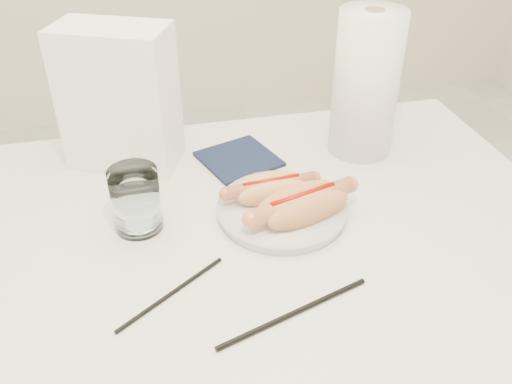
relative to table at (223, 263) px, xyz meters
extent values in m
cube|color=silver|center=(0.00, 0.00, 0.04)|extent=(1.20, 0.80, 0.04)
cylinder|color=silver|center=(0.54, 0.34, -0.34)|extent=(0.04, 0.04, 0.71)
cylinder|color=silver|center=(0.11, 0.03, 0.07)|extent=(0.27, 0.27, 0.02)
ellipsoid|color=#EFAC5F|center=(0.10, 0.04, 0.10)|extent=(0.13, 0.04, 0.04)
ellipsoid|color=#EFAC5F|center=(0.10, 0.07, 0.10)|extent=(0.13, 0.04, 0.04)
ellipsoid|color=#EFAC5F|center=(0.10, 0.06, 0.09)|extent=(0.12, 0.06, 0.02)
cylinder|color=#C56445|center=(0.10, 0.06, 0.10)|extent=(0.16, 0.04, 0.02)
cylinder|color=#990A05|center=(0.10, 0.06, 0.11)|extent=(0.10, 0.02, 0.01)
ellipsoid|color=#DF8C57|center=(0.14, -0.02, 0.10)|extent=(0.16, 0.08, 0.05)
ellipsoid|color=#DF8C57|center=(0.13, 0.01, 0.10)|extent=(0.16, 0.08, 0.05)
ellipsoid|color=#DF8C57|center=(0.13, 0.00, 0.09)|extent=(0.15, 0.10, 0.03)
cylinder|color=#D3784A|center=(0.13, 0.00, 0.11)|extent=(0.19, 0.08, 0.03)
cylinder|color=#990A05|center=(0.13, 0.00, 0.12)|extent=(0.12, 0.04, 0.01)
cylinder|color=white|center=(-0.13, 0.05, 0.11)|extent=(0.08, 0.08, 0.11)
cylinder|color=black|center=(-0.09, -0.12, 0.06)|extent=(0.16, 0.12, 0.01)
cylinder|color=black|center=(0.07, -0.19, 0.06)|extent=(0.23, 0.08, 0.01)
cube|color=white|center=(-0.14, 0.28, 0.19)|extent=(0.23, 0.19, 0.27)
cube|color=#101934|center=(0.07, 0.23, 0.06)|extent=(0.17, 0.17, 0.01)
cylinder|color=white|center=(0.32, 0.22, 0.20)|extent=(0.14, 0.14, 0.28)
camera|label=1|loc=(-0.10, -0.69, 0.63)|focal=38.49mm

